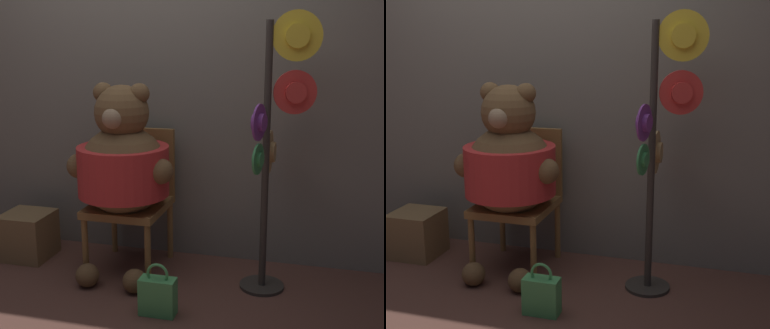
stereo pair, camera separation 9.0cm
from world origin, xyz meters
The scene contains 7 objects.
ground_plane centered at (0.00, 0.00, 0.00)m, with size 14.00×14.00×0.00m, color brown.
wall_back centered at (0.00, 0.76, 1.31)m, with size 8.00×0.10×2.62m.
chair centered at (-0.07, 0.45, 0.50)m, with size 0.49×0.54×0.93m.
teddy_bear centered at (-0.06, 0.28, 0.75)m, with size 0.71×0.63×1.27m.
hat_display_rack centered at (0.89, 0.32, 0.93)m, with size 0.44×0.54×1.70m.
handbag_on_ground centered at (0.32, -0.19, 0.12)m, with size 0.21×0.10×0.31m.
wooden_crate centered at (-0.84, 0.36, 0.16)m, with size 0.33×0.33×0.33m.
Camera 1 is at (1.22, -2.83, 1.55)m, focal length 50.00 mm.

